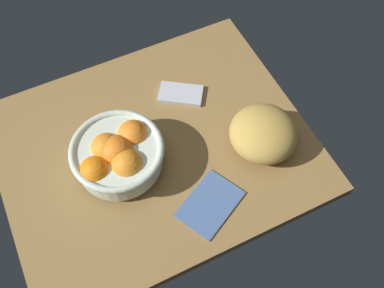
{
  "coord_description": "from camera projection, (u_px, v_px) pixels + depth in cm",
  "views": [
    {
      "loc": [
        -15.63,
        -53.14,
        93.42
      ],
      "look_at": [
        7.07,
        -6.07,
        5.0
      ],
      "focal_mm": 41.63,
      "sensor_mm": 36.0,
      "label": 1
    }
  ],
  "objects": [
    {
      "name": "bread_loaf",
      "position": [
        264.0,
        134.0,
        1.04
      ],
      "size": [
        22.7,
        22.73,
        9.57
      ],
      "primitive_type": "ellipsoid",
      "rotation": [
        0.0,
        0.0,
        5.38
      ],
      "color": "gold",
      "rests_on": "ground"
    },
    {
      "name": "ground_plane",
      "position": [
        155.0,
        149.0,
        1.1
      ],
      "size": [
        73.77,
        60.77,
        3.0
      ],
      "primitive_type": "cube",
      "color": "olive"
    },
    {
      "name": "napkin_folded",
      "position": [
        181.0,
        94.0,
        1.16
      ],
      "size": [
        12.92,
        11.58,
        1.01
      ],
      "primitive_type": "cube",
      "rotation": [
        0.0,
        0.0,
        -0.59
      ],
      "color": "#B8BCC7",
      "rests_on": "ground"
    },
    {
      "name": "napkin_spare",
      "position": [
        210.0,
        204.0,
        1.0
      ],
      "size": [
        17.28,
        15.38,
        0.86
      ],
      "primitive_type": "cube",
      "rotation": [
        0.0,
        0.0,
        0.48
      ],
      "color": "#49669A",
      "rests_on": "ground"
    },
    {
      "name": "fruit_bowl",
      "position": [
        118.0,
        155.0,
        1.01
      ],
      "size": [
        21.47,
        21.47,
        10.32
      ],
      "color": "silver",
      "rests_on": "ground"
    }
  ]
}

